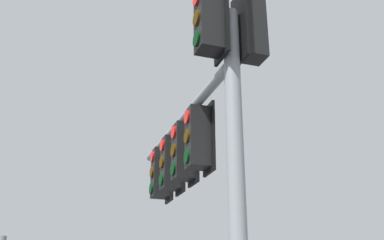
% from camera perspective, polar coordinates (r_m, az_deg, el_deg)
% --- Properties ---
extents(signal_mast_assembly, '(3.35, 3.51, 5.95)m').
position_cam_1_polar(signal_mast_assembly, '(6.49, 1.01, -2.63)').
color(signal_mast_assembly, gray).
rests_on(signal_mast_assembly, ground).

